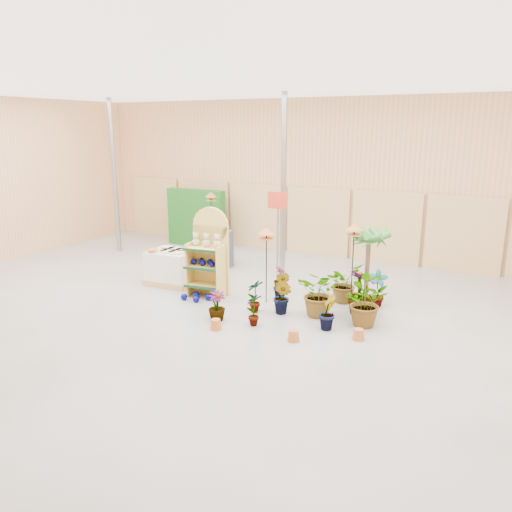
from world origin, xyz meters
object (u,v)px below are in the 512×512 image
at_px(display_shelf, 209,256).
at_px(potted_plant_2, 320,293).
at_px(pallet_stack, 172,267).
at_px(bird_table_front, 266,233).

bearing_deg(display_shelf, potted_plant_2, -9.78).
xyz_separation_m(pallet_stack, potted_plant_2, (3.93, -0.38, 0.07)).
relative_size(display_shelf, pallet_stack, 1.67).
distance_m(display_shelf, bird_table_front, 1.50).
distance_m(display_shelf, pallet_stack, 1.40).
bearing_deg(display_shelf, pallet_stack, 158.25).
bearing_deg(bird_table_front, pallet_stack, 176.39).
bearing_deg(display_shelf, bird_table_front, -2.26).
bearing_deg(pallet_stack, potted_plant_2, -8.62).
relative_size(bird_table_front, potted_plant_2, 1.74).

